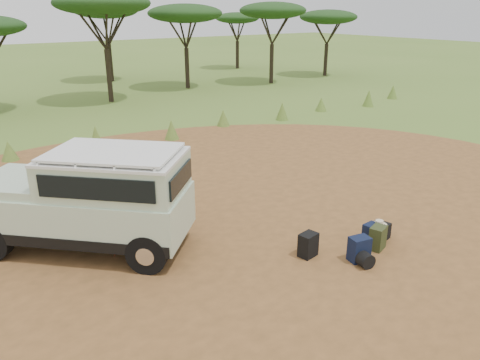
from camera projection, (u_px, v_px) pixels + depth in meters
ground at (224, 234)px, 11.20m from camera, size 140.00×140.00×0.00m
dirt_clearing at (224, 234)px, 11.20m from camera, size 23.00×23.00×0.01m
grass_fringe at (100, 139)px, 17.76m from camera, size 36.60×1.60×0.90m
acacia_treeline at (31, 12)px, 25.08m from camera, size 46.70×13.20×6.26m
safari_vehicle at (89, 202)px, 10.20m from camera, size 4.65×4.62×2.31m
walking_staff at (122, 227)px, 9.94m from camera, size 0.43×0.31×1.43m
backpack_black at (308, 245)px, 10.12m from camera, size 0.44×0.36×0.54m
backpack_navy at (359, 249)px, 9.93m from camera, size 0.47×0.38×0.55m
backpack_olive at (378, 238)px, 10.42m from camera, size 0.46×0.39×0.55m
duffel_navy at (371, 232)px, 10.85m from camera, size 0.38×0.30×0.40m
hard_case at (378, 232)px, 10.87m from camera, size 0.61×0.49×0.38m
stuff_sack at (364, 259)px, 9.75m from camera, size 0.38×0.38×0.33m
safari_hat at (379, 223)px, 10.79m from camera, size 0.36×0.36×0.11m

